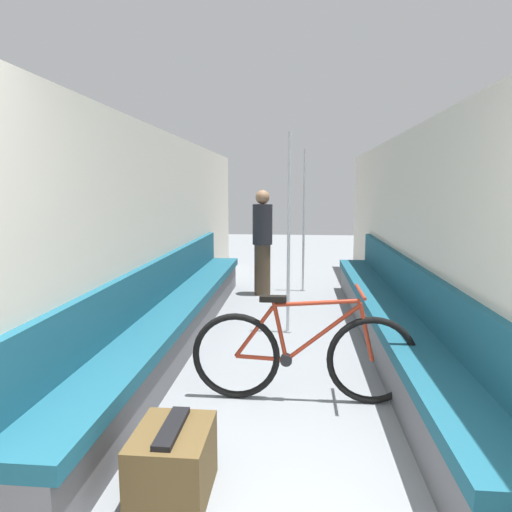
{
  "coord_description": "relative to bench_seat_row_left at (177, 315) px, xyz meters",
  "views": [
    {
      "loc": [
        0.15,
        -1.04,
        1.61
      ],
      "look_at": [
        -0.33,
        4.17,
        0.83
      ],
      "focal_mm": 32.0,
      "sensor_mm": 36.0,
      "label": 1
    }
  ],
  "objects": [
    {
      "name": "grab_pole_far",
      "position": [
        1.33,
        2.62,
        0.78
      ],
      "size": [
        0.08,
        0.08,
        2.21
      ],
      "color": "gray",
      "rests_on": "ground"
    },
    {
      "name": "passenger_standing",
      "position": [
        0.71,
        2.31,
        0.52
      ],
      "size": [
        0.3,
        0.3,
        1.59
      ],
      "rotation": [
        0.0,
        0.0,
        0.26
      ],
      "color": "#473828",
      "rests_on": "ground"
    },
    {
      "name": "bench_seat_row_right",
      "position": [
        2.19,
        0.0,
        0.0
      ],
      "size": [
        0.47,
        5.72,
        0.9
      ],
      "color": "#5B5B60",
      "rests_on": "ground"
    },
    {
      "name": "grab_pole_near",
      "position": [
        1.14,
        0.47,
        0.78
      ],
      "size": [
        0.08,
        0.08,
        2.21
      ],
      "color": "gray",
      "rests_on": "ground"
    },
    {
      "name": "wall_right",
      "position": [
        2.44,
        -0.07,
        0.81
      ],
      "size": [
        0.1,
        10.02,
        2.23
      ],
      "primitive_type": "cube",
      "color": "beige",
      "rests_on": "ground"
    },
    {
      "name": "bench_seat_row_left",
      "position": [
        0.0,
        0.0,
        0.0
      ],
      "size": [
        0.47,
        5.72,
        0.9
      ],
      "color": "#5B5B60",
      "rests_on": "ground"
    },
    {
      "name": "luggage_bag",
      "position": [
        0.61,
        -2.36,
        -0.11
      ],
      "size": [
        0.39,
        0.47,
        0.4
      ],
      "color": "brown",
      "rests_on": "ground"
    },
    {
      "name": "wall_left",
      "position": [
        -0.26,
        -0.07,
        0.81
      ],
      "size": [
        0.1,
        10.02,
        2.23
      ],
      "primitive_type": "cube",
      "color": "beige",
      "rests_on": "ground"
    },
    {
      "name": "bicycle",
      "position": [
        1.29,
        -1.2,
        0.06
      ],
      "size": [
        1.7,
        0.46,
        0.87
      ],
      "rotation": [
        0.0,
        0.0,
        0.16
      ],
      "color": "black",
      "rests_on": "ground"
    }
  ]
}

